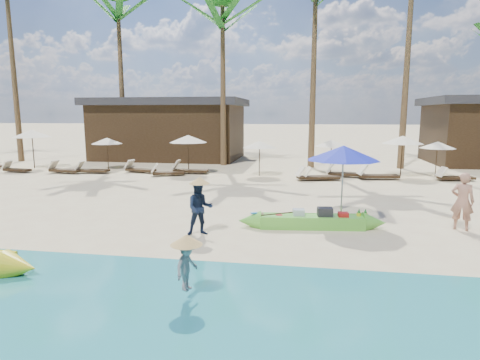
# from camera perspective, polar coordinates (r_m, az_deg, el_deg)

# --- Properties ---
(ground) EXTENTS (240.00, 240.00, 0.00)m
(ground) POSITION_cam_1_polar(r_m,az_deg,el_deg) (11.31, -0.20, -7.17)
(ground) COLOR beige
(ground) RESTS_ON ground
(wet_sand_strip) EXTENTS (240.00, 4.50, 0.01)m
(wet_sand_strip) POSITION_cam_1_polar(r_m,az_deg,el_deg) (6.78, -7.57, -19.03)
(wet_sand_strip) COLOR tan
(wet_sand_strip) RESTS_ON ground
(green_canoe) EXTENTS (4.68, 0.91, 0.60)m
(green_canoe) POSITION_cam_1_polar(r_m,az_deg,el_deg) (11.69, 10.14, -5.75)
(green_canoe) COLOR #5EC33B
(green_canoe) RESTS_ON ground
(tourist) EXTENTS (0.70, 0.59, 1.64)m
(tourist) POSITION_cam_1_polar(r_m,az_deg,el_deg) (12.78, 29.08, -2.67)
(tourist) COLOR tan
(tourist) RESTS_ON ground
(vendor_green) EXTENTS (0.86, 0.76, 1.46)m
(vendor_green) POSITION_cam_1_polar(r_m,az_deg,el_deg) (10.78, -5.73, -4.03)
(vendor_green) COLOR #15203A
(vendor_green) RESTS_ON ground
(vendor_yellow) EXTENTS (0.48, 0.64, 0.88)m
(vendor_yellow) POSITION_cam_1_polar(r_m,az_deg,el_deg) (7.16, -7.56, -11.99)
(vendor_yellow) COLOR gray
(vendor_yellow) RESTS_ON ground
(blue_umbrella) EXTENTS (2.14, 2.14, 2.31)m
(blue_umbrella) POSITION_cam_1_polar(r_m,az_deg,el_deg) (12.24, 14.51, 3.75)
(blue_umbrella) COLOR #99999E
(blue_umbrella) RESTS_ON ground
(resort_parasol_2) EXTENTS (2.24, 2.24, 2.30)m
(resort_parasol_2) POSITION_cam_1_polar(r_m,az_deg,el_deg) (26.99, -27.51, 5.89)
(resort_parasol_2) COLOR #322314
(resort_parasol_2) RESTS_ON ground
(lounger_2_left) EXTENTS (1.68, 0.70, 0.56)m
(lounger_2_left) POSITION_cam_1_polar(r_m,az_deg,el_deg) (25.71, -29.31, 1.38)
(lounger_2_left) COLOR #322314
(lounger_2_left) RESTS_ON ground
(resort_parasol_3) EXTENTS (1.79, 1.79, 1.85)m
(resort_parasol_3) POSITION_cam_1_polar(r_m,az_deg,el_deg) (24.89, -18.39, 5.31)
(resort_parasol_3) COLOR #322314
(resort_parasol_3) RESTS_ON ground
(lounger_3_left) EXTENTS (1.91, 0.77, 0.63)m
(lounger_3_left) POSITION_cam_1_polar(r_m,az_deg,el_deg) (24.10, -23.83, 1.39)
(lounger_3_left) COLOR #322314
(lounger_3_left) RESTS_ON ground
(lounger_3_right) EXTENTS (1.82, 0.64, 0.61)m
(lounger_3_right) POSITION_cam_1_polar(r_m,az_deg,el_deg) (23.51, -20.43, 1.40)
(lounger_3_right) COLOR #322314
(lounger_3_right) RESTS_ON ground
(resort_parasol_4) EXTENTS (2.04, 2.04, 2.10)m
(resort_parasol_4) POSITION_cam_1_polar(r_m,az_deg,el_deg) (21.95, -7.40, 5.83)
(resort_parasol_4) COLOR #322314
(resort_parasol_4) RESTS_ON ground
(lounger_4_left) EXTENTS (1.87, 0.93, 0.61)m
(lounger_4_left) POSITION_cam_1_polar(r_m,az_deg,el_deg) (23.02, -14.20, 1.55)
(lounger_4_left) COLOR #322314
(lounger_4_left) RESTS_ON ground
(lounger_4_right) EXTENTS (1.81, 1.06, 0.59)m
(lounger_4_right) POSITION_cam_1_polar(r_m,az_deg,el_deg) (21.45, -10.47, 1.10)
(lounger_4_right) COLOR #322314
(lounger_4_right) RESTS_ON ground
(resort_parasol_5) EXTENTS (1.78, 1.78, 1.83)m
(resort_parasol_5) POSITION_cam_1_polar(r_m,az_deg,el_deg) (21.07, 2.78, 5.09)
(resort_parasol_5) COLOR #322314
(resort_parasol_5) RESTS_ON ground
(lounger_5_left) EXTENTS (1.98, 0.67, 0.67)m
(lounger_5_left) POSITION_cam_1_polar(r_m,az_deg,el_deg) (22.05, -7.39, 1.47)
(lounger_5_left) COLOR #322314
(lounger_5_left) RESTS_ON ground
(resort_parasol_6) EXTENTS (1.80, 1.80, 1.86)m
(resort_parasol_6) POSITION_cam_1_polar(r_m,az_deg,el_deg) (22.18, 12.87, 5.13)
(resort_parasol_6) COLOR #322314
(resort_parasol_6) RESTS_ON ground
(lounger_6_left) EXTENTS (1.91, 1.12, 0.62)m
(lounger_6_left) POSITION_cam_1_polar(r_m,az_deg,el_deg) (19.99, 10.26, 0.55)
(lounger_6_left) COLOR #322314
(lounger_6_left) RESTS_ON ground
(lounger_6_right) EXTENTS (1.85, 0.93, 0.60)m
(lounger_6_right) POSITION_cam_1_polar(r_m,az_deg,el_deg) (20.01, 11.23, 0.51)
(lounger_6_right) COLOR #322314
(lounger_6_right) RESTS_ON ground
(resort_parasol_7) EXTENTS (2.06, 2.06, 2.12)m
(resort_parasol_7) POSITION_cam_1_polar(r_m,az_deg,el_deg) (22.29, 22.13, 5.32)
(resort_parasol_7) COLOR #322314
(resort_parasol_7) RESTS_ON ground
(lounger_7_left) EXTENTS (1.94, 0.63, 0.65)m
(lounger_7_left) POSITION_cam_1_polar(r_m,az_deg,el_deg) (21.35, 14.48, 0.99)
(lounger_7_left) COLOR #322314
(lounger_7_left) RESTS_ON ground
(lounger_7_right) EXTENTS (2.07, 0.91, 0.68)m
(lounger_7_right) POSITION_cam_1_polar(r_m,az_deg,el_deg) (21.05, 18.78, 0.69)
(lounger_7_right) COLOR #322314
(lounger_7_right) RESTS_ON ground
(resort_parasol_8) EXTENTS (1.77, 1.77, 1.82)m
(resort_parasol_8) POSITION_cam_1_polar(r_m,az_deg,el_deg) (23.07, 26.29, 4.48)
(resort_parasol_8) COLOR #322314
(resort_parasol_8) RESTS_ON ground
(lounger_8_left) EXTENTS (1.84, 0.85, 0.60)m
(lounger_8_left) POSITION_cam_1_polar(r_m,az_deg,el_deg) (22.13, 28.09, 0.41)
(lounger_8_left) COLOR #322314
(lounger_8_left) RESTS_ON ground
(palm_2) EXTENTS (2.08, 2.08, 11.33)m
(palm_2) POSITION_cam_1_polar(r_m,az_deg,el_deg) (29.15, -16.90, 20.78)
(palm_2) COLOR brown
(palm_2) RESTS_ON ground
(palm_3) EXTENTS (2.08, 2.08, 10.52)m
(palm_3) POSITION_cam_1_polar(r_m,az_deg,el_deg) (26.05, -2.49, 21.22)
(palm_3) COLOR brown
(palm_3) RESTS_ON ground
(palm_4) EXTENTS (2.08, 2.08, 11.70)m
(palm_4) POSITION_cam_1_polar(r_m,az_deg,el_deg) (25.49, 10.68, 23.36)
(palm_4) COLOR brown
(palm_4) RESTS_ON ground
(pavilion_west) EXTENTS (10.80, 6.60, 4.30)m
(pavilion_west) POSITION_cam_1_polar(r_m,az_deg,el_deg) (29.87, -9.95, 7.25)
(pavilion_west) COLOR #322314
(pavilion_west) RESTS_ON ground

